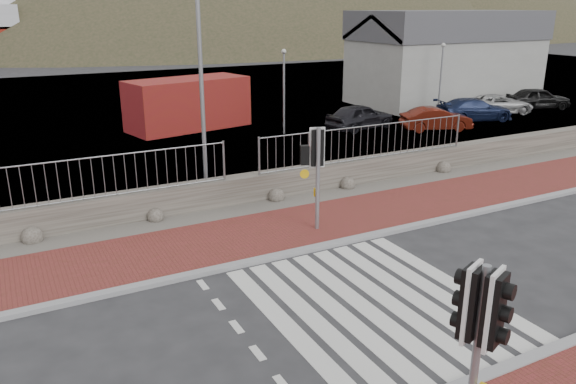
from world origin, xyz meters
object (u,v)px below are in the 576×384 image
car_a (360,117)px  car_b (436,119)px  car_c (474,110)px  car_d (498,104)px  traffic_signal_far (317,157)px  traffic_signal_near (480,322)px  streetlight (204,65)px  shipping_container (188,104)px  car_e (538,98)px

car_a → car_b: (3.27, -2.05, -0.07)m
car_a → car_c: car_a is taller
car_c → car_d: bearing=-58.0°
traffic_signal_far → car_b: traffic_signal_far is taller
car_d → car_c: bearing=126.2°
traffic_signal_near → car_d: size_ratio=0.73×
traffic_signal_far → streetlight: size_ratio=0.39×
traffic_signal_far → streetlight: streetlight is taller
car_a → shipping_container: bearing=50.2°
car_c → car_e: (6.35, 0.99, 0.03)m
car_b → streetlight: bearing=128.3°
traffic_signal_near → shipping_container: 23.76m
car_c → traffic_signal_near: bearing=148.2°
streetlight → car_b: streetlight is taller
traffic_signal_far → streetlight: 4.89m
traffic_signal_near → car_a: size_ratio=0.77×
streetlight → car_d: bearing=-5.2°
shipping_container → car_a: bearing=-41.6°
traffic_signal_near → car_e: 31.12m
streetlight → shipping_container: size_ratio=1.26×
traffic_signal_near → car_b: (14.64, 17.06, -1.56)m
car_b → car_d: bearing=-54.0°
shipping_container → car_a: size_ratio=1.59×
car_c → car_d: size_ratio=1.06×
car_b → car_e: car_e is taller
traffic_signal_near → shipping_container: (3.64, 23.47, -0.87)m
car_c → car_d: 3.11m
traffic_signal_far → car_a: traffic_signal_far is taller
car_a → car_c: size_ratio=0.90×
shipping_container → car_d: (17.54, -4.45, -0.72)m
car_a → car_d: 9.81m
traffic_signal_far → car_c: size_ratio=0.69×
traffic_signal_near → traffic_signal_far: size_ratio=0.99×
traffic_signal_far → car_a: bearing=-111.9°
car_c → streetlight: bearing=121.7°
traffic_signal_near → streetlight: bearing=63.7°
traffic_signal_far → car_e: 24.78m
car_d → car_e: size_ratio=1.05×
traffic_signal_far → shipping_container: size_ratio=0.49×
shipping_container → car_b: (11.00, -6.41, -0.69)m
streetlight → car_d: (20.52, 6.78, -3.78)m
car_b → car_e: size_ratio=0.92×
car_d → traffic_signal_near: bearing=149.6°
streetlight → shipping_container: 12.02m
car_b → car_c: car_c is taller
car_a → traffic_signal_near: bearing=138.8°
shipping_container → traffic_signal_near: bearing=-111.0°
car_a → car_d: car_a is taller
traffic_signal_far → car_d: 21.78m
traffic_signal_near → shipping_container: traffic_signal_near is taller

